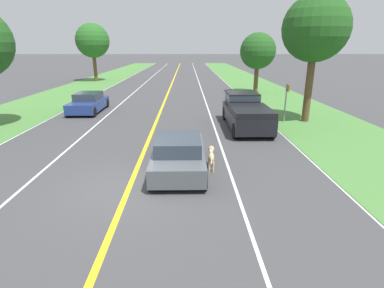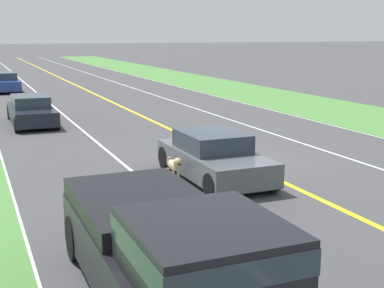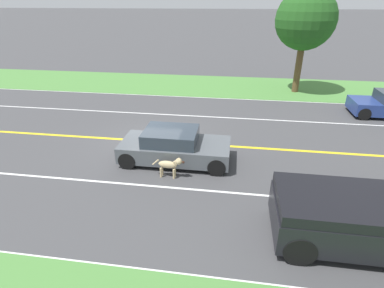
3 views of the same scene
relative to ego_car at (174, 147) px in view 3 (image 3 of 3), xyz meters
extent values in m
plane|color=#424244|center=(-1.60, -1.43, -0.62)|extent=(400.00, 400.00, 0.00)
cube|color=yellow|center=(-1.60, -1.43, -0.62)|extent=(0.18, 160.00, 0.01)
cube|color=white|center=(5.40, -1.43, -0.62)|extent=(0.14, 160.00, 0.01)
cube|color=white|center=(-8.60, -1.43, -0.62)|extent=(0.14, 160.00, 0.01)
cube|color=white|center=(1.90, -1.43, -0.62)|extent=(0.10, 160.00, 0.01)
cube|color=white|center=(-5.10, -1.43, -0.62)|extent=(0.10, 160.00, 0.01)
cube|color=#4C843D|center=(-11.60, -1.43, -0.61)|extent=(6.00, 160.00, 0.03)
cube|color=#51565B|center=(0.00, 0.04, -0.12)|extent=(1.88, 4.23, 0.63)
cube|color=#2D3842|center=(0.00, -0.13, 0.44)|extent=(1.62, 2.03, 0.50)
cylinder|color=black|center=(0.85, 1.72, -0.29)|extent=(0.22, 0.66, 0.66)
cylinder|color=black|center=(0.85, -1.64, -0.29)|extent=(0.22, 0.66, 0.66)
cylinder|color=black|center=(-0.85, 1.72, -0.29)|extent=(0.22, 0.66, 0.66)
cylinder|color=black|center=(-0.85, -1.64, -0.29)|extent=(0.22, 0.66, 0.66)
ellipsoid|color=#D1B784|center=(1.22, 0.00, -0.11)|extent=(0.27, 0.70, 0.27)
cylinder|color=#D1B784|center=(1.31, 0.23, -0.43)|extent=(0.08, 0.08, 0.37)
cylinder|color=#D1B784|center=(1.28, -0.25, -0.43)|extent=(0.08, 0.08, 0.37)
cylinder|color=#D1B784|center=(1.16, 0.24, -0.43)|extent=(0.08, 0.08, 0.37)
cylinder|color=#D1B784|center=(1.13, -0.24, -0.43)|extent=(0.08, 0.08, 0.37)
cylinder|color=#D1B784|center=(1.24, 0.29, 0.00)|extent=(0.16, 0.20, 0.18)
sphere|color=#D1B784|center=(1.25, 0.41, 0.06)|extent=(0.25, 0.25, 0.23)
ellipsoid|color=#331E14|center=(1.26, 0.57, 0.05)|extent=(0.11, 0.12, 0.09)
cone|color=tan|center=(1.31, 0.39, 0.15)|extent=(0.08, 0.08, 0.10)
cone|color=tan|center=(1.18, 0.40, 0.15)|extent=(0.08, 0.08, 0.10)
cylinder|color=#D1B784|center=(1.19, -0.45, -0.07)|extent=(0.07, 0.26, 0.26)
cube|color=black|center=(3.67, 6.10, 0.04)|extent=(2.06, 5.36, 0.85)
cube|color=black|center=(3.67, 4.97, 0.62)|extent=(2.02, 3.05, 0.30)
cylinder|color=black|center=(4.61, 3.98, -0.22)|extent=(0.22, 0.80, 0.80)
cylinder|color=black|center=(2.73, 3.98, -0.22)|extent=(0.22, 0.80, 0.80)
cylinder|color=black|center=(-7.55, 9.06, -0.29)|extent=(0.22, 0.66, 0.66)
cylinder|color=black|center=(-5.85, 9.06, -0.29)|extent=(0.22, 0.66, 0.66)
cylinder|color=brown|center=(-10.84, 6.31, 1.10)|extent=(0.43, 0.43, 3.43)
sphere|color=#23561E|center=(-10.84, 6.31, 4.04)|extent=(3.76, 3.76, 3.76)
camera|label=1|loc=(0.32, -10.47, 3.79)|focal=28.00mm
camera|label=2|loc=(6.16, 13.17, 3.39)|focal=50.00mm
camera|label=3|loc=(10.25, 2.20, 5.20)|focal=28.00mm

